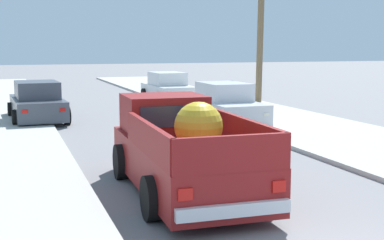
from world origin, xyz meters
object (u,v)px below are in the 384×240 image
(pickup_truck, at_px, (182,151))
(car_left_near, at_px, (37,103))
(car_left_mid, at_px, (168,88))
(car_right_mid, at_px, (225,105))

(pickup_truck, xyz_separation_m, car_left_near, (-2.16, 11.20, -0.10))
(car_left_mid, bearing_deg, pickup_truck, -105.60)
(pickup_truck, xyz_separation_m, car_left_mid, (4.54, 16.25, -0.10))
(pickup_truck, xyz_separation_m, car_right_mid, (4.29, 8.10, -0.10))
(car_left_near, xyz_separation_m, car_left_mid, (6.69, 5.05, 0.00))
(pickup_truck, relative_size, car_right_mid, 1.24)
(pickup_truck, distance_m, car_left_near, 11.41)
(car_left_near, height_order, car_left_mid, same)
(pickup_truck, bearing_deg, car_left_mid, 74.40)
(pickup_truck, bearing_deg, car_left_near, 100.90)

